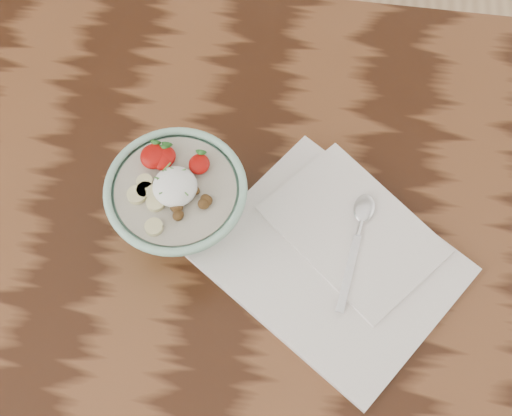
# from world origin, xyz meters

# --- Properties ---
(table) EXTENTS (1.60, 0.90, 0.75)m
(table) POSITION_xyz_m (0.00, 0.00, 0.66)
(table) COLOR black
(table) RESTS_ON ground
(breakfast_bowl) EXTENTS (0.17, 0.17, 0.12)m
(breakfast_bowl) POSITION_xyz_m (-0.06, 0.05, 0.81)
(breakfast_bowl) COLOR #94C8AF
(breakfast_bowl) RESTS_ON table
(napkin) EXTENTS (0.37, 0.36, 0.02)m
(napkin) POSITION_xyz_m (0.14, 0.02, 0.76)
(napkin) COLOR white
(napkin) RESTS_ON table
(spoon) EXTENTS (0.04, 0.17, 0.01)m
(spoon) POSITION_xyz_m (0.16, 0.06, 0.77)
(spoon) COLOR silver
(spoon) RESTS_ON napkin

